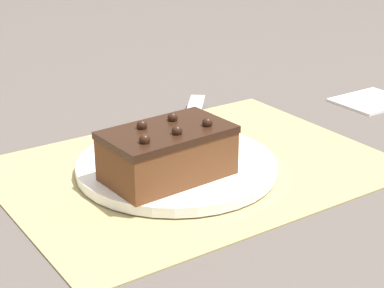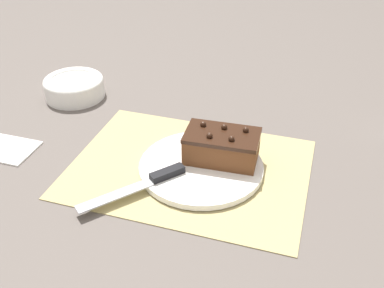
# 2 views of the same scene
# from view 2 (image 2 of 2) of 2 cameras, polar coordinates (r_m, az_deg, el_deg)

# --- Properties ---
(ground_plane) EXTENTS (3.00, 3.00, 0.00)m
(ground_plane) POSITION_cam_2_polar(r_m,az_deg,el_deg) (0.89, -0.36, -3.14)
(ground_plane) COLOR #544C47
(placemat_woven) EXTENTS (0.46, 0.34, 0.00)m
(placemat_woven) POSITION_cam_2_polar(r_m,az_deg,el_deg) (0.89, -0.36, -3.04)
(placemat_woven) COLOR tan
(placemat_woven) RESTS_ON ground_plane
(cake_plate) EXTENTS (0.24, 0.24, 0.01)m
(cake_plate) POSITION_cam_2_polar(r_m,az_deg,el_deg) (0.87, 1.16, -2.95)
(cake_plate) COLOR white
(cake_plate) RESTS_ON placemat_woven
(chocolate_cake) EXTENTS (0.15, 0.09, 0.07)m
(chocolate_cake) POSITION_cam_2_polar(r_m,az_deg,el_deg) (0.87, 3.80, -0.24)
(chocolate_cake) COLOR brown
(chocolate_cake) RESTS_ON cake_plate
(serving_knife) EXTENTS (0.15, 0.18, 0.01)m
(serving_knife) POSITION_cam_2_polar(r_m,az_deg,el_deg) (0.83, -5.29, -4.62)
(serving_knife) COLOR black
(serving_knife) RESTS_ON cake_plate
(small_bowl) EXTENTS (0.15, 0.15, 0.05)m
(small_bowl) POSITION_cam_2_polar(r_m,az_deg,el_deg) (1.17, -14.74, 7.06)
(small_bowl) COLOR white
(small_bowl) RESTS_ON ground_plane
(folded_napkin) EXTENTS (0.11, 0.09, 0.01)m
(folded_napkin) POSITION_cam_2_polar(r_m,az_deg,el_deg) (1.01, -22.32, -0.54)
(folded_napkin) COLOR white
(folded_napkin) RESTS_ON ground_plane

